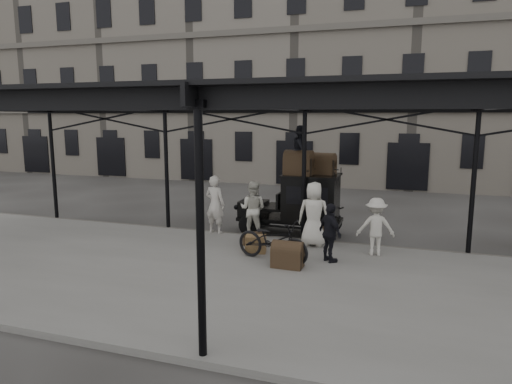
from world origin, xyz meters
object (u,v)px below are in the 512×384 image
porter_left (215,204)px  porter_official (330,233)px  steamer_trunk_roof_near (299,165)px  bicycle (272,240)px  steamer_trunk_platform (288,256)px  taxi (302,202)px

porter_left → porter_official: size_ratio=1.22×
porter_left → steamer_trunk_roof_near: steamer_trunk_roof_near is taller
bicycle → steamer_trunk_platform: 0.72m
taxi → porter_official: (1.49, -3.09, -0.23)m
porter_left → porter_official: bearing=166.3°
taxi → steamer_trunk_roof_near: 1.35m
porter_official → steamer_trunk_roof_near: 3.60m
porter_left → bicycle: 3.63m
porter_official → porter_left: bearing=23.0°
taxi → steamer_trunk_roof_near: bearing=-108.1°
taxi → porter_left: 3.02m
porter_official → bicycle: bearing=62.6°
porter_left → steamer_trunk_roof_near: (2.70, 0.92, 1.37)m
steamer_trunk_platform → porter_official: bearing=41.6°
bicycle → steamer_trunk_platform: (0.54, -0.39, -0.29)m
porter_official → steamer_trunk_platform: (-0.99, -0.81, -0.52)m
bicycle → steamer_trunk_roof_near: size_ratio=2.37×
porter_official → bicycle: size_ratio=0.73×
porter_left → bicycle: porter_left is taller
porter_official → steamer_trunk_roof_near: steamer_trunk_roof_near is taller
porter_left → steamer_trunk_roof_near: bearing=-150.8°
porter_left → porter_official: 4.69m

